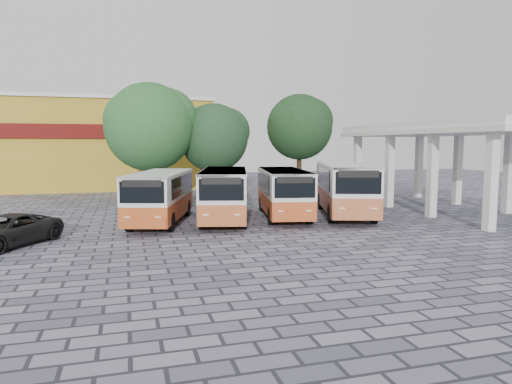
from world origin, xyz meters
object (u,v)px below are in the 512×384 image
object	(u,v)px
bus_centre_right	(284,190)
bus_far_right	(345,186)
bus_centre_left	(224,191)
bus_far_left	(161,194)
parked_car	(7,231)

from	to	relation	value
bus_centre_right	bus_far_right	size ratio (longest dim) A/B	0.88
bus_centre_right	bus_centre_left	bearing A→B (deg)	-163.92
bus_far_left	bus_centre_left	distance (m)	3.36
bus_centre_right	bus_far_right	world-z (taller)	bus_far_right
bus_far_right	bus_far_left	bearing A→B (deg)	-163.92
bus_centre_left	bus_centre_right	size ratio (longest dim) A/B	1.03
bus_far_left	parked_car	bearing A→B (deg)	-132.04
bus_centre_left	bus_centre_right	distance (m)	3.50
bus_centre_right	parked_car	size ratio (longest dim) A/B	1.71
bus_far_left	bus_far_right	xyz separation A→B (m)	(10.45, -0.38, 0.19)
bus_centre_left	bus_centre_right	bearing A→B (deg)	18.98
bus_centre_left	bus_far_right	world-z (taller)	bus_far_right
bus_centre_left	bus_centre_right	xyz separation A→B (m)	(3.48, 0.31, -0.04)
parked_car	bus_centre_right	bearing A→B (deg)	50.73
bus_far_left	parked_car	size ratio (longest dim) A/B	1.72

